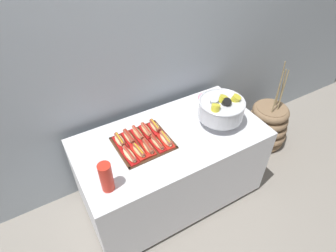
% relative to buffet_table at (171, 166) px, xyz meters
% --- Properties ---
extents(ground_plane, '(10.00, 10.00, 0.00)m').
position_rel_buffet_table_xyz_m(ground_plane, '(0.00, 0.00, -0.39)').
color(ground_plane, gray).
extents(back_wall, '(6.00, 0.10, 2.60)m').
position_rel_buffet_table_xyz_m(back_wall, '(0.00, 0.51, 0.91)').
color(back_wall, '#9EA8B2').
rests_on(back_wall, ground_plane).
extents(buffet_table, '(1.50, 0.77, 0.74)m').
position_rel_buffet_table_xyz_m(buffet_table, '(0.00, 0.00, 0.00)').
color(buffet_table, silver).
rests_on(buffet_table, ground_plane).
extents(floor_vase, '(0.45, 0.45, 0.98)m').
position_rel_buffet_table_xyz_m(floor_vase, '(1.25, 0.09, -0.16)').
color(floor_vase, '#896B4C').
rests_on(floor_vase, ground_plane).
extents(serving_tray, '(0.41, 0.37, 0.01)m').
position_rel_buffet_table_xyz_m(serving_tray, '(-0.22, 0.04, 0.36)').
color(serving_tray, '#472B19').
rests_on(serving_tray, buffet_table).
extents(hot_dog_0, '(0.08, 0.19, 0.06)m').
position_rel_buffet_table_xyz_m(hot_dog_0, '(-0.37, -0.05, 0.39)').
color(hot_dog_0, '#B21414').
rests_on(hot_dog_0, serving_tray).
extents(hot_dog_1, '(0.08, 0.16, 0.06)m').
position_rel_buffet_table_xyz_m(hot_dog_1, '(-0.29, -0.05, 0.39)').
color(hot_dog_1, red).
rests_on(hot_dog_1, serving_tray).
extents(hot_dog_2, '(0.07, 0.16, 0.06)m').
position_rel_buffet_table_xyz_m(hot_dog_2, '(-0.22, -0.04, 0.39)').
color(hot_dog_2, red).
rests_on(hot_dog_2, serving_tray).
extents(hot_dog_3, '(0.07, 0.18, 0.06)m').
position_rel_buffet_table_xyz_m(hot_dog_3, '(-0.14, -0.04, 0.39)').
color(hot_dog_3, red).
rests_on(hot_dog_3, serving_tray).
extents(hot_dog_4, '(0.07, 0.18, 0.06)m').
position_rel_buffet_table_xyz_m(hot_dog_4, '(-0.07, -0.04, 0.39)').
color(hot_dog_4, red).
rests_on(hot_dog_4, serving_tray).
extents(hot_dog_5, '(0.07, 0.16, 0.06)m').
position_rel_buffet_table_xyz_m(hot_dog_5, '(-0.37, 0.12, 0.39)').
color(hot_dog_5, '#B21414').
rests_on(hot_dog_5, serving_tray).
extents(hot_dog_6, '(0.06, 0.17, 0.06)m').
position_rel_buffet_table_xyz_m(hot_dog_6, '(-0.30, 0.12, 0.39)').
color(hot_dog_6, red).
rests_on(hot_dog_6, serving_tray).
extents(hot_dog_7, '(0.06, 0.17, 0.06)m').
position_rel_buffet_table_xyz_m(hot_dog_7, '(-0.22, 0.12, 0.39)').
color(hot_dog_7, red).
rests_on(hot_dog_7, serving_tray).
extents(hot_dog_8, '(0.07, 0.18, 0.06)m').
position_rel_buffet_table_xyz_m(hot_dog_8, '(-0.15, 0.12, 0.39)').
color(hot_dog_8, '#B21414').
rests_on(hot_dog_8, serving_tray).
extents(hot_dog_9, '(0.07, 0.15, 0.06)m').
position_rel_buffet_table_xyz_m(hot_dog_9, '(-0.07, 0.12, 0.39)').
color(hot_dog_9, red).
rests_on(hot_dog_9, serving_tray).
extents(punch_bowl, '(0.36, 0.36, 0.27)m').
position_rel_buffet_table_xyz_m(punch_bowl, '(0.42, -0.06, 0.50)').
color(punch_bowl, silver).
rests_on(punch_bowl, buffet_table).
extents(cup_stack, '(0.08, 0.08, 0.22)m').
position_rel_buffet_table_xyz_m(cup_stack, '(-0.59, -0.22, 0.46)').
color(cup_stack, red).
rests_on(cup_stack, buffet_table).
extents(donut, '(0.13, 0.13, 0.04)m').
position_rel_buffet_table_xyz_m(donut, '(0.51, 0.27, 0.37)').
color(donut, pink).
rests_on(donut, buffet_table).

